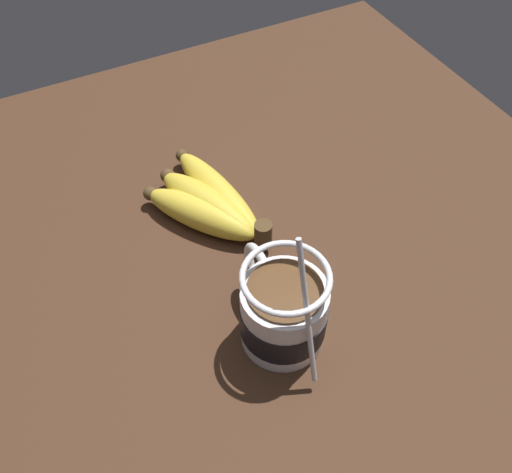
% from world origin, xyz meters
% --- Properties ---
extents(table, '(0.91, 0.91, 0.03)m').
position_xyz_m(table, '(0.00, 0.00, 0.02)').
color(table, '#422819').
rests_on(table, ground).
extents(coffee_mug, '(0.14, 0.09, 0.17)m').
position_xyz_m(coffee_mug, '(-0.07, -0.00, 0.08)').
color(coffee_mug, silver).
rests_on(coffee_mug, table).
extents(banana_bunch, '(0.19, 0.12, 0.04)m').
position_xyz_m(banana_bunch, '(0.11, -0.00, 0.05)').
color(banana_bunch, '#4C381E').
rests_on(banana_bunch, table).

